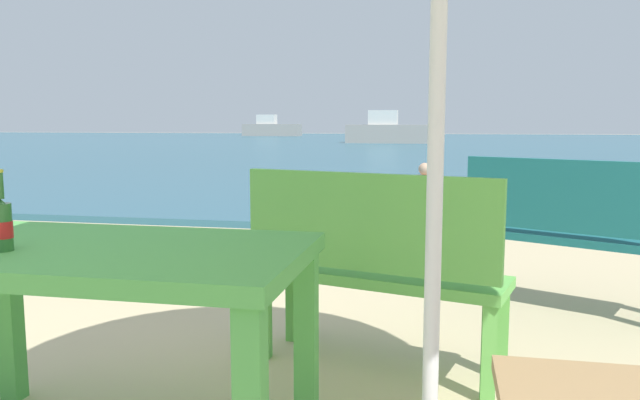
# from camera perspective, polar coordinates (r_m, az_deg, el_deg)

# --- Properties ---
(sea_water) EXTENTS (120.00, 50.00, 0.08)m
(sea_water) POSITION_cam_1_polar(r_m,az_deg,el_deg) (31.46, 10.34, 5.07)
(sea_water) COLOR #2D6075
(sea_water) RESTS_ON ground_plane
(picnic_table_green) EXTENTS (1.40, 0.80, 0.76)m
(picnic_table_green) POSITION_cam_1_polar(r_m,az_deg,el_deg) (2.24, -19.58, -6.73)
(picnic_table_green) COLOR #4C9E47
(picnic_table_green) RESTS_ON ground_plane
(beer_bottle_amber) EXTENTS (0.07, 0.07, 0.26)m
(beer_bottle_amber) POSITION_cam_1_polar(r_m,az_deg,el_deg) (2.24, -27.32, -1.85)
(beer_bottle_amber) COLOR #2D662D
(beer_bottle_amber) RESTS_ON picnic_table_green
(bench_teal_center) EXTENTS (1.24, 0.83, 0.95)m
(bench_teal_center) POSITION_cam_1_polar(r_m,az_deg,el_deg) (4.13, 21.63, -2.11)
(bench_teal_center) COLOR #196066
(bench_teal_center) RESTS_ON ground_plane
(bench_green_left) EXTENTS (1.25, 0.66, 0.95)m
(bench_green_left) POSITION_cam_1_polar(r_m,az_deg,el_deg) (2.87, 4.95, -5.54)
(bench_green_left) COLOR #60B24C
(bench_green_left) RESTS_ON ground_plane
(swimmer_person) EXTENTS (0.34, 0.34, 0.41)m
(swimmer_person) POSITION_cam_1_polar(r_m,az_deg,el_deg) (10.52, 9.63, 2.04)
(swimmer_person) COLOR tan
(swimmer_person) RESTS_ON sea_water
(boat_fishing_trawler) EXTENTS (4.59, 1.25, 1.67)m
(boat_fishing_trawler) POSITION_cam_1_polar(r_m,az_deg,el_deg) (32.03, 6.47, 6.33)
(boat_fishing_trawler) COLOR gray
(boat_fishing_trawler) RESTS_ON sea_water
(boat_sailboat) EXTENTS (4.46, 1.22, 1.62)m
(boat_sailboat) POSITION_cam_1_polar(r_m,az_deg,el_deg) (47.84, -4.53, 6.62)
(boat_sailboat) COLOR gray
(boat_sailboat) RESTS_ON sea_water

